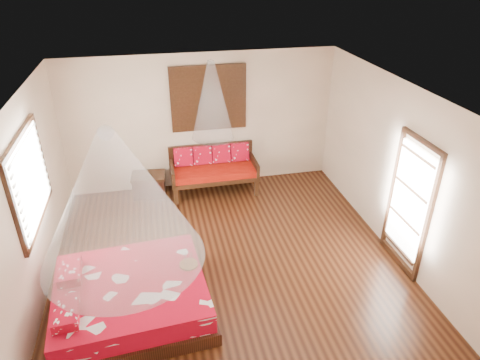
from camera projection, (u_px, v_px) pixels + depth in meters
The scene contains 10 objects.
room at pixel (226, 186), 6.37m from camera, with size 5.54×5.54×2.84m.
bed at pixel (131, 297), 5.93m from camera, with size 2.23×2.05×0.64m.
daybed at pixel (213, 168), 8.86m from camera, with size 1.77×0.79×0.94m.
storage_chest at pixel (149, 185), 8.81m from camera, with size 0.71×0.55×0.47m.
shutter_panel at pixel (209, 98), 8.50m from camera, with size 1.52×0.06×1.32m.
window_left at pixel (30, 180), 5.89m from camera, with size 0.10×1.74×1.34m.
glazed_door at pixel (409, 205), 6.51m from camera, with size 0.08×1.02×2.16m.
wine_tray at pixel (189, 262), 6.12m from camera, with size 0.27×0.27×0.22m.
mosquito_net_main at pixel (116, 198), 5.17m from camera, with size 2.09×2.09×1.80m, color silver.
mosquito_net_daybed at pixel (212, 101), 8.05m from camera, with size 0.82×0.82×1.50m, color silver.
Camera 1 is at (-0.97, -5.48, 4.50)m, focal length 32.00 mm.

